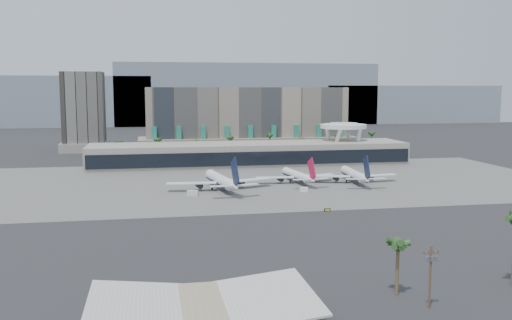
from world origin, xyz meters
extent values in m
plane|color=#232326|center=(0.00, 0.00, 0.00)|extent=(900.00, 900.00, 0.00)
cube|color=#5B5B59|center=(0.00, 55.00, 0.03)|extent=(260.00, 130.00, 0.06)
cube|color=gray|center=(-180.00, 470.00, 27.50)|extent=(260.00, 60.00, 55.00)
cube|color=gray|center=(60.00, 470.00, 35.00)|extent=(300.00, 60.00, 70.00)
cube|color=gray|center=(260.00, 470.00, 22.50)|extent=(220.00, 60.00, 45.00)
cube|color=tan|center=(10.00, 175.00, 21.00)|extent=(130.00, 22.00, 42.00)
cube|color=tan|center=(10.00, 173.00, 5.00)|extent=(140.00, 30.00, 10.00)
cube|color=#27876F|center=(-50.00, 163.00, 9.00)|extent=(3.00, 2.00, 18.00)
cube|color=#27876F|center=(-35.00, 163.00, 9.00)|extent=(3.00, 2.00, 18.00)
cube|color=#27876F|center=(-20.00, 163.00, 9.00)|extent=(3.00, 2.00, 18.00)
cube|color=#27876F|center=(-5.00, 163.00, 9.00)|extent=(3.00, 2.00, 18.00)
cube|color=#27876F|center=(10.00, 163.00, 9.00)|extent=(3.00, 2.00, 18.00)
cube|color=#27876F|center=(25.00, 163.00, 9.00)|extent=(3.00, 2.00, 18.00)
cube|color=#27876F|center=(40.00, 163.00, 9.00)|extent=(3.00, 2.00, 18.00)
cube|color=#27876F|center=(55.00, 163.00, 9.00)|extent=(3.00, 2.00, 18.00)
cube|color=#27876F|center=(70.00, 163.00, 9.00)|extent=(3.00, 2.00, 18.00)
cube|color=black|center=(-95.00, 200.00, 26.00)|extent=(26.00, 26.00, 52.00)
cube|color=#A8A093|center=(-95.00, 200.00, 3.00)|extent=(30.00, 30.00, 6.00)
cube|color=#A8A093|center=(0.00, 110.00, 6.00)|extent=(170.00, 32.00, 12.00)
cube|color=black|center=(0.00, 93.80, 5.50)|extent=(168.00, 0.60, 7.00)
cube|color=black|center=(0.00, 110.00, 13.25)|extent=(170.00, 12.00, 2.50)
cylinder|color=white|center=(61.36, 122.36, 11.00)|extent=(6.98, 6.99, 21.89)
cylinder|color=white|center=(48.64, 122.36, 11.00)|extent=(6.98, 6.99, 21.89)
cylinder|color=white|center=(48.64, 109.64, 11.00)|extent=(6.98, 6.99, 21.89)
cylinder|color=white|center=(61.36, 109.64, 11.00)|extent=(6.98, 6.99, 21.89)
cylinder|color=white|center=(55.00, 116.00, 20.00)|extent=(26.00, 26.00, 2.20)
cylinder|color=white|center=(55.00, 116.00, 21.30)|extent=(16.00, 16.00, 1.20)
cylinder|color=brown|center=(-70.00, 145.00, 6.00)|extent=(0.70, 0.70, 12.00)
sphere|color=#24471C|center=(-70.00, 145.00, 11.70)|extent=(2.80, 2.80, 2.80)
cylinder|color=brown|center=(-48.00, 145.00, 6.00)|extent=(0.70, 0.70, 12.00)
sphere|color=#24471C|center=(-48.00, 145.00, 11.70)|extent=(2.80, 2.80, 2.80)
cylinder|color=brown|center=(-26.00, 145.00, 6.00)|extent=(0.70, 0.70, 12.00)
sphere|color=#24471C|center=(-26.00, 145.00, 11.70)|extent=(2.80, 2.80, 2.80)
cylinder|color=brown|center=(-5.00, 145.00, 6.00)|extent=(0.70, 0.70, 12.00)
sphere|color=#24471C|center=(-5.00, 145.00, 11.70)|extent=(2.80, 2.80, 2.80)
cylinder|color=brown|center=(18.00, 145.00, 6.00)|extent=(0.70, 0.70, 12.00)
sphere|color=#24471C|center=(18.00, 145.00, 11.70)|extent=(2.80, 2.80, 2.80)
cylinder|color=brown|center=(40.00, 145.00, 6.00)|extent=(0.70, 0.70, 12.00)
sphere|color=#24471C|center=(40.00, 145.00, 11.70)|extent=(2.80, 2.80, 2.80)
cylinder|color=brown|center=(62.00, 145.00, 6.00)|extent=(0.70, 0.70, 12.00)
sphere|color=#24471C|center=(62.00, 145.00, 11.70)|extent=(2.80, 2.80, 2.80)
cylinder|color=brown|center=(85.00, 145.00, 6.00)|extent=(0.70, 0.70, 12.00)
sphere|color=#24471C|center=(85.00, 145.00, 11.70)|extent=(2.80, 2.80, 2.80)
cube|color=silver|center=(-54.00, -102.00, 6.40)|extent=(18.65, 22.60, 2.30)
cube|color=silver|center=(-36.00, -102.00, 6.40)|extent=(18.65, 22.60, 2.30)
cylinder|color=#4C3826|center=(-2.00, -96.00, 6.00)|extent=(0.44, 0.44, 12.00)
cube|color=#4C3826|center=(-2.00, -96.00, 10.60)|extent=(3.20, 0.22, 0.22)
cylinder|color=slate|center=(-2.90, -96.35, 9.60)|extent=(0.56, 0.56, 0.90)
cylinder|color=slate|center=(-2.00, -96.35, 9.60)|extent=(0.56, 0.56, 0.90)
cylinder|color=slate|center=(-1.10, -96.35, 9.60)|extent=(0.56, 0.56, 0.90)
cylinder|color=black|center=(-3.40, -96.00, 10.85)|extent=(0.12, 0.12, 0.30)
cylinder|color=black|center=(-0.60, -96.00, 10.85)|extent=(0.12, 0.12, 0.30)
cylinder|color=white|center=(-24.97, 38.65, 3.97)|extent=(8.93, 30.39, 4.41)
cylinder|color=#101A36|center=(-24.97, 38.65, 3.80)|extent=(8.75, 29.78, 4.32)
cone|color=white|center=(-27.59, 55.68, 3.97)|extent=(5.11, 5.57, 4.41)
cone|color=white|center=(-22.02, 19.43, 4.30)|extent=(5.86, 10.47, 4.41)
cube|color=white|center=(-36.79, 35.71, 3.31)|extent=(20.06, 5.53, 0.39)
cube|color=white|center=(-12.82, 39.40, 3.31)|extent=(20.11, 11.15, 0.39)
cylinder|color=black|center=(-33.60, 36.76, 2.20)|extent=(3.07, 4.73, 2.42)
cylinder|color=black|center=(-16.17, 39.44, 2.20)|extent=(3.07, 4.73, 2.42)
cube|color=#101A36|center=(-21.77, 17.80, 10.03)|extent=(2.07, 9.98, 11.60)
cube|color=white|center=(-26.75, 17.59, 4.85)|extent=(8.85, 2.54, 0.28)
cube|color=white|center=(-16.95, 19.10, 4.85)|extent=(9.14, 4.86, 0.28)
cylinder|color=black|center=(-26.75, 50.24, 0.88)|extent=(0.55, 0.55, 1.76)
cylinder|color=black|center=(-28.29, 37.02, 0.88)|extent=(0.77, 0.77, 1.76)
cylinder|color=black|center=(-21.32, 38.09, 0.88)|extent=(0.77, 0.77, 1.76)
cylinder|color=white|center=(10.09, 49.75, 3.30)|extent=(6.74, 25.26, 3.66)
cylinder|color=#101A36|center=(10.09, 49.75, 3.16)|extent=(6.60, 24.75, 3.59)
cone|color=white|center=(8.31, 63.97, 3.30)|extent=(4.15, 4.55, 3.66)
cone|color=white|center=(12.09, 33.71, 3.57)|extent=(4.66, 8.64, 3.66)
cube|color=white|center=(0.20, 47.59, 2.75)|extent=(16.74, 5.05, 0.32)
cube|color=white|center=(20.20, 50.09, 2.75)|extent=(16.78, 8.87, 0.32)
cylinder|color=black|center=(2.87, 48.39, 1.83)|extent=(2.45, 3.89, 2.02)
cylinder|color=black|center=(17.42, 50.21, 1.83)|extent=(2.45, 3.89, 2.02)
cube|color=#A61337|center=(12.26, 32.35, 8.34)|extent=(1.49, 8.31, 9.65)
cube|color=white|center=(8.12, 32.29, 4.03)|extent=(7.36, 2.13, 0.23)
cube|color=white|center=(16.30, 33.32, 4.03)|extent=(7.60, 3.86, 0.23)
cylinder|color=black|center=(8.88, 59.42, 0.73)|extent=(0.46, 0.46, 1.47)
cylinder|color=black|center=(7.29, 48.48, 0.73)|extent=(0.64, 0.64, 1.47)
cylinder|color=black|center=(13.11, 49.21, 0.73)|extent=(0.64, 0.64, 1.47)
cylinder|color=white|center=(35.16, 45.74, 3.55)|extent=(5.68, 27.13, 3.95)
cylinder|color=#101A36|center=(35.16, 45.74, 3.41)|extent=(5.57, 26.58, 3.87)
cone|color=white|center=(36.16, 61.14, 3.55)|extent=(4.23, 4.69, 3.95)
cone|color=white|center=(34.04, 28.36, 3.85)|extent=(4.51, 9.12, 3.95)
cube|color=white|center=(24.27, 45.45, 2.96)|extent=(18.17, 8.61, 0.35)
cube|color=white|center=(45.94, 44.05, 2.96)|extent=(18.15, 6.47, 0.35)
cylinder|color=black|center=(27.25, 45.75, 1.97)|extent=(2.42, 4.08, 2.17)
cylinder|color=black|center=(43.01, 44.73, 1.97)|extent=(2.42, 4.08, 2.17)
cube|color=#101A36|center=(33.94, 26.88, 8.98)|extent=(1.07, 8.98, 10.39)
cube|color=white|center=(29.54, 27.66, 4.34)|extent=(8.17, 3.73, 0.25)
cube|color=white|center=(38.41, 27.09, 4.34)|extent=(8.04, 2.76, 0.25)
cylinder|color=black|center=(35.84, 56.22, 0.79)|extent=(0.49, 0.49, 1.58)
cylinder|color=black|center=(31.95, 44.96, 0.79)|extent=(0.69, 0.69, 1.58)
cylinder|color=black|center=(38.25, 44.55, 0.79)|extent=(0.69, 0.69, 1.58)
cube|color=silver|center=(-37.02, 26.15, 1.01)|extent=(4.53, 3.04, 2.03)
cube|color=white|center=(7.46, 26.63, 0.85)|extent=(3.57, 2.38, 1.71)
cube|color=black|center=(5.40, -10.60, 0.51)|extent=(2.26, 0.73, 1.02)
cube|color=gold|center=(5.40, -10.79, 0.51)|extent=(1.61, 0.36, 0.61)
cylinder|color=black|center=(4.58, -10.60, 0.31)|extent=(0.12, 0.12, 0.61)
cylinder|color=black|center=(6.22, -10.60, 0.31)|extent=(0.12, 0.12, 0.61)
cylinder|color=brown|center=(-5.13, -88.57, 5.33)|extent=(0.70, 0.70, 10.66)
sphere|color=#24471C|center=(-5.13, -88.57, 10.36)|extent=(2.80, 2.80, 2.80)
camera|label=1|loc=(-52.89, -190.94, 40.81)|focal=40.00mm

